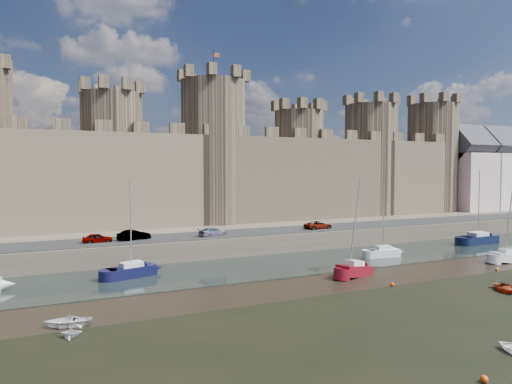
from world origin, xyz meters
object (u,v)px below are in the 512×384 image
sailboat_2 (383,252)px  sailboat_4 (355,269)px  sailboat_1 (131,270)px  car_0 (98,238)px  car_3 (318,225)px  sailboat_3 (478,239)px  car_1 (134,235)px  car_2 (213,232)px  sailboat_5 (508,256)px

sailboat_2 → sailboat_4: sailboat_4 is taller
sailboat_1 → sailboat_4: bearing=-38.7°
car_0 → car_3: bearing=-92.3°
sailboat_3 → sailboat_2: bearing=-175.2°
car_1 → car_3: bearing=-106.2°
sailboat_1 → sailboat_4: size_ratio=0.95×
car_1 → car_2: 10.02m
car_3 → sailboat_1: (-27.97, -8.04, -2.30)m
sailboat_3 → sailboat_5: (-8.02, -10.78, -0.13)m
car_1 → sailboat_5: (41.00, -19.91, -2.45)m
car_0 → car_2: bearing=-94.1°
car_1 → sailboat_2: (29.20, -11.26, -2.41)m
car_2 → sailboat_1: bearing=108.3°
sailboat_5 → sailboat_2: bearing=148.7°
car_1 → sailboat_2: sailboat_2 is taller
sailboat_4 → sailboat_5: bearing=-23.7°
sailboat_1 → car_1: bearing=62.7°
sailboat_2 → car_2: bearing=158.8°
sailboat_2 → sailboat_5: (11.80, -8.66, -0.04)m
car_3 → sailboat_1: 29.19m
sailboat_1 → sailboat_5: sailboat_1 is taller
sailboat_4 → car_2: bearing=101.2°
car_0 → car_2: car_0 is taller
car_3 → sailboat_4: 18.49m
car_1 → car_3: (26.16, -0.78, -0.07)m
car_0 → sailboat_2: size_ratio=0.38×
sailboat_1 → sailboat_2: size_ratio=1.11×
car_0 → sailboat_2: 35.35m
sailboat_1 → sailboat_4: 23.39m
car_1 → sailboat_5: sailboat_5 is taller
sailboat_3 → sailboat_5: sailboat_3 is taller
car_2 → sailboat_3: bearing=-117.5°
sailboat_2 → sailboat_5: sailboat_5 is taller
sailboat_4 → sailboat_2: bearing=16.8°
car_0 → car_3: (30.44, -0.60, 0.01)m
car_0 → car_1: 4.29m
car_2 → sailboat_3: size_ratio=0.36×
sailboat_3 → sailboat_4: bearing=-164.6°
car_3 → sailboat_5: size_ratio=0.43×
car_2 → sailboat_5: sailboat_5 is taller
sailboat_2 → car_3: bearing=113.4°
sailboat_2 → sailboat_1: bearing=-177.3°
car_1 → sailboat_1: 9.31m
sailboat_1 → sailboat_5: size_ratio=1.03×
sailboat_2 → car_1: bearing=166.1°
sailboat_4 → sailboat_5: sailboat_4 is taller
car_1 → car_2: (9.98, -0.90, -0.08)m
car_0 → car_2: (14.26, -0.72, -0.00)m
car_2 → sailboat_4: (9.74, -17.06, -2.31)m
car_3 → sailboat_3: 24.45m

